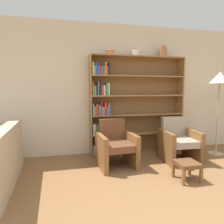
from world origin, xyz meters
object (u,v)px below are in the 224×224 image
object	(u,v)px
bookshelf	(129,107)
footstool	(187,165)
bowl_copper	(136,53)
armchair_cushioned	(178,141)
bowl_stoneware	(110,52)
vase_tall	(163,52)
armchair_leather	(116,145)
floor_lamp	(220,82)

from	to	relation	value
bookshelf	footstool	distance (m)	1.73
bowl_copper	footstool	size ratio (longest dim) A/B	0.57
armchair_cushioned	footstool	world-z (taller)	armchair_cushioned
bookshelf	bowl_copper	size ratio (longest dim) A/B	11.17
bookshelf	footstool	bearing A→B (deg)	-72.05
bowl_stoneware	vase_tall	bearing A→B (deg)	0.00
armchair_leather	armchair_cushioned	xyz separation A→B (m)	(1.26, 0.00, 0.00)
bookshelf	armchair_leather	size ratio (longest dim) A/B	2.50
bookshelf	bowl_stoneware	bearing A→B (deg)	-177.15
bowl_stoneware	footstool	distance (m)	2.55
vase_tall	armchair_leather	distance (m)	2.26
bowl_stoneware	armchair_leather	world-z (taller)	bowl_stoneware
bookshelf	bowl_copper	distance (m)	1.13
bowl_copper	floor_lamp	distance (m)	1.85
vase_tall	bowl_copper	bearing A→B (deg)	180.00
bowl_stoneware	armchair_cushioned	xyz separation A→B (m)	(1.22, -0.62, -1.76)
armchair_leather	armchair_cushioned	distance (m)	1.26
armchair_cushioned	bookshelf	bearing A→B (deg)	-34.94
bookshelf	armchair_cushioned	distance (m)	1.22
bowl_stoneware	bowl_copper	bearing A→B (deg)	0.00
vase_tall	armchair_cushioned	size ratio (longest dim) A/B	0.29
bowl_stoneware	floor_lamp	size ratio (longest dim) A/B	0.10
armchair_cushioned	floor_lamp	bearing A→B (deg)	-168.86
bowl_copper	footstool	bearing A→B (deg)	-76.86
bowl_stoneware	floor_lamp	xyz separation A→B (m)	(2.21, -0.48, -0.60)
armchair_leather	footstool	bearing A→B (deg)	133.47
bookshelf	armchair_leather	bearing A→B (deg)	-124.65
armchair_cushioned	floor_lamp	size ratio (longest dim) A/B	0.48
bookshelf	floor_lamp	world-z (taller)	bookshelf
bowl_stoneware	vase_tall	world-z (taller)	vase_tall
vase_tall	armchair_cushioned	xyz separation A→B (m)	(0.06, -0.62, -1.81)
vase_tall	footstool	xyz separation A→B (m)	(-0.28, -1.45, -1.95)
armchair_leather	floor_lamp	distance (m)	2.54
bowl_stoneware	armchair_cushioned	size ratio (longest dim) A/B	0.20
armchair_leather	footstool	world-z (taller)	armchair_leather
bowl_stoneware	bowl_copper	distance (m)	0.54
bowl_stoneware	floor_lamp	distance (m)	2.34
vase_tall	armchair_leather	xyz separation A→B (m)	(-1.20, -0.62, -1.81)
bowl_stoneware	footstool	size ratio (longest dim) A/B	0.51
armchair_leather	floor_lamp	xyz separation A→B (m)	(2.26, 0.14, 1.15)
bowl_stoneware	floor_lamp	bearing A→B (deg)	-12.28
armchair_leather	floor_lamp	bearing A→B (deg)	179.03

